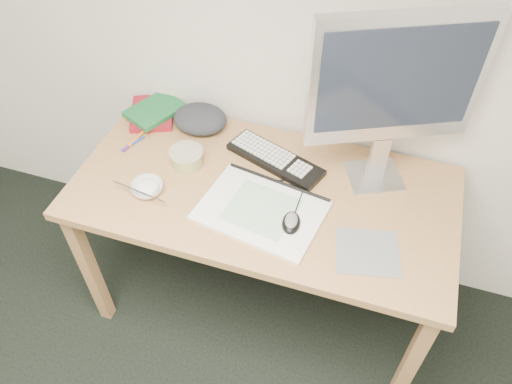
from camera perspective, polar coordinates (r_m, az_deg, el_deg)
desk at (r=1.89m, az=0.79°, el=-1.44°), size 1.40×0.70×0.75m
mousepad at (r=1.68m, az=12.61°, el=-6.69°), size 0.24×0.23×0.00m
sketchpad at (r=1.75m, az=0.59°, el=-2.10°), size 0.46×0.37×0.01m
keyboard at (r=1.92m, az=2.20°, el=3.74°), size 0.41×0.25×0.02m
monitor at (r=1.66m, az=15.70°, el=11.68°), size 0.53×0.27×0.66m
mouse at (r=1.69m, az=4.06°, el=-3.28°), size 0.08×0.11×0.03m
rice_bowl at (r=1.85m, az=-12.32°, el=0.41°), size 0.15×0.15×0.04m
chopsticks at (r=1.81m, az=-13.27°, el=0.07°), size 0.22×0.05×0.02m
fruit_tub at (r=1.92m, az=-7.92°, el=3.94°), size 0.13×0.13×0.06m
book_red at (r=2.18m, az=-11.78°, el=8.83°), size 0.25×0.28×0.02m
book_green at (r=2.16m, az=-11.47°, el=9.16°), size 0.24×0.27×0.02m
cloth_lump at (r=2.08m, az=-6.42°, el=8.29°), size 0.19×0.16×0.08m
pencil_pink at (r=1.82m, az=1.09°, el=0.36°), size 0.16×0.03×0.01m
pencil_tan at (r=1.85m, az=1.94°, el=1.21°), size 0.16×0.10×0.01m
pencil_black at (r=1.86m, az=4.30°, el=1.39°), size 0.17×0.07×0.01m
marker_blue at (r=2.06m, az=-13.87°, el=5.41°), size 0.06×0.11×0.01m
marker_orange at (r=2.09m, az=-13.22°, el=6.26°), size 0.03×0.14×0.01m
marker_purple at (r=2.07m, az=-13.90°, el=5.61°), size 0.03×0.12×0.01m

